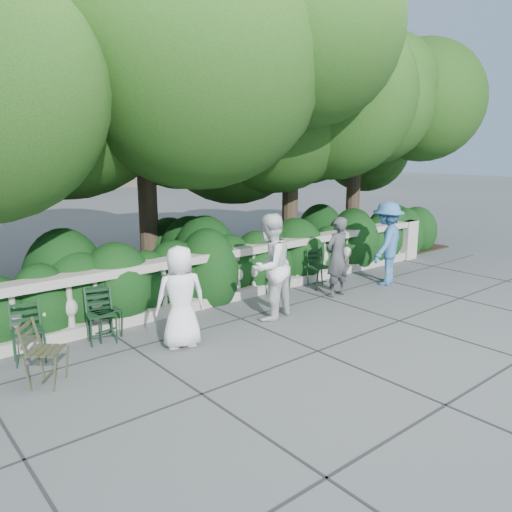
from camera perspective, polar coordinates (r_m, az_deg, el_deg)
ground at (r=8.36m, az=4.42°, el=-7.86°), size 90.00×90.00×0.00m
balustrade at (r=9.52m, az=-3.08°, el=-2.22°), size 12.00×0.44×1.00m
shrub_hedge at (r=10.61m, az=-6.93°, el=-3.49°), size 15.00×2.60×1.70m
tree_canopy at (r=10.80m, az=-4.87°, el=18.07°), size 15.04×6.52×6.78m
chair_a at (r=7.52m, az=-24.23°, el=-11.35°), size 0.51×0.55×0.84m
chair_b at (r=7.85m, az=-16.90°, el=-9.76°), size 0.53×0.56×0.84m
chair_c at (r=8.02m, az=-16.17°, el=-9.24°), size 0.51×0.54×0.84m
chair_d at (r=10.40m, az=7.70°, el=-3.83°), size 0.52×0.56×0.84m
chair_e at (r=9.83m, az=2.80°, el=-4.70°), size 0.58×0.60×0.84m
chair_weathered at (r=6.84m, az=-21.45°, el=-13.51°), size 0.65×0.65×0.84m
person_businessman at (r=7.33m, az=-8.62°, el=-4.65°), size 0.85×0.68×1.51m
person_woman_grey at (r=9.83m, az=9.22°, el=-0.10°), size 0.59×0.40×1.57m
person_casual_man at (r=8.41m, az=1.58°, el=-1.25°), size 1.03×0.89×1.81m
person_older_blue at (r=10.89m, az=14.74°, el=1.41°), size 1.30×0.99×1.77m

